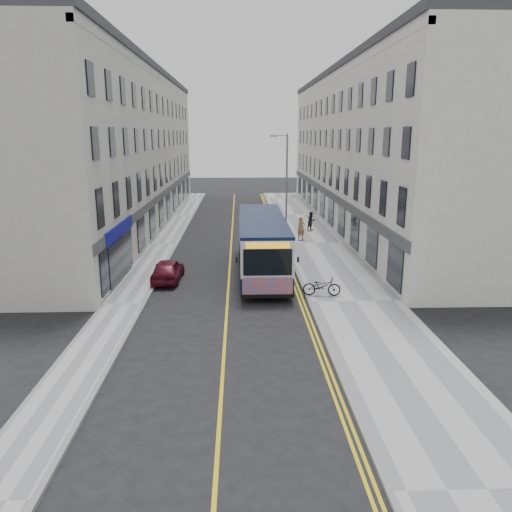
{
  "coord_description": "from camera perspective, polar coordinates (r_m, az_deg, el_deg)",
  "views": [
    {
      "loc": [
        0.61,
        -24.07,
        8.04
      ],
      "look_at": [
        1.51,
        2.05,
        1.6
      ],
      "focal_mm": 35.0,
      "sensor_mm": 36.0,
      "label": 1
    }
  ],
  "objects": [
    {
      "name": "kerb_east",
      "position": [
        37.09,
        3.33,
        1.4
      ],
      "size": [
        0.18,
        64.0,
        0.13
      ],
      "primitive_type": "cube",
      "color": "slate",
      "rests_on": "ground"
    },
    {
      "name": "bicycle",
      "position": [
        25.17,
        7.52,
        -3.43
      ],
      "size": [
        1.95,
        0.86,
        0.99
      ],
      "primitive_type": "imported",
      "rotation": [
        0.0,
        0.0,
        1.46
      ],
      "color": "black",
      "rests_on": "pavement_east"
    },
    {
      "name": "kerb_west",
      "position": [
        37.23,
        -9.03,
        1.3
      ],
      "size": [
        0.18,
        64.0,
        0.13
      ],
      "primitive_type": "cube",
      "color": "slate",
      "rests_on": "ground"
    },
    {
      "name": "pavement_east",
      "position": [
        37.37,
        6.77,
        1.41
      ],
      "size": [
        4.5,
        64.0,
        0.12
      ],
      "primitive_type": "cube",
      "color": "#99999C",
      "rests_on": "ground"
    },
    {
      "name": "streetlamp",
      "position": [
        38.41,
        3.4,
        8.35
      ],
      "size": [
        1.32,
        0.18,
        8.0
      ],
      "color": "gray",
      "rests_on": "ground"
    },
    {
      "name": "terrace_east",
      "position": [
        46.39,
        11.87,
        11.65
      ],
      "size": [
        6.0,
        46.0,
        13.0
      ],
      "primitive_type": "cube",
      "color": "white",
      "rests_on": "ground"
    },
    {
      "name": "road_centre_line",
      "position": [
        36.96,
        -2.86,
        1.27
      ],
      "size": [
        0.12,
        64.0,
        0.01
      ],
      "primitive_type": "cube",
      "color": "gold",
      "rests_on": "ground"
    },
    {
      "name": "pedestrian_far",
      "position": [
        41.97,
        6.34,
        3.97
      ],
      "size": [
        0.96,
        0.91,
        1.57
      ],
      "primitive_type": "imported",
      "rotation": [
        0.0,
        0.0,
        0.56
      ],
      "color": "black",
      "rests_on": "pavement_east"
    },
    {
      "name": "road_dbl_yellow_inner",
      "position": [
        37.07,
        2.64,
        1.31
      ],
      "size": [
        0.1,
        64.0,
        0.01
      ],
      "primitive_type": "cube",
      "color": "gold",
      "rests_on": "ground"
    },
    {
      "name": "car_maroon",
      "position": [
        28.28,
        -10.05,
        -1.56
      ],
      "size": [
        1.62,
        3.76,
        1.27
      ],
      "primitive_type": "imported",
      "rotation": [
        0.0,
        0.0,
        3.11
      ],
      "color": "#550E1D",
      "rests_on": "ground"
    },
    {
      "name": "pedestrian_near",
      "position": [
        38.03,
        5.18,
        3.13
      ],
      "size": [
        0.75,
        0.61,
        1.78
      ],
      "primitive_type": "imported",
      "rotation": [
        0.0,
        0.0,
        0.33
      ],
      "color": "#976A44",
      "rests_on": "pavement_east"
    },
    {
      "name": "terrace_west",
      "position": [
        46.11,
        -14.28,
        11.51
      ],
      "size": [
        6.0,
        46.0,
        13.0
      ],
      "primitive_type": "cube",
      "color": "beige",
      "rests_on": "ground"
    },
    {
      "name": "ground",
      "position": [
        25.38,
        -3.25,
        -4.65
      ],
      "size": [
        140.0,
        140.0,
        0.0
      ],
      "primitive_type": "plane",
      "color": "black",
      "rests_on": "ground"
    },
    {
      "name": "road_dbl_yellow_outer",
      "position": [
        37.09,
        2.94,
        1.31
      ],
      "size": [
        0.1,
        64.0,
        0.01
      ],
      "primitive_type": "cube",
      "color": "gold",
      "rests_on": "ground"
    },
    {
      "name": "pavement_west",
      "position": [
        37.36,
        -10.55,
        1.27
      ],
      "size": [
        2.0,
        64.0,
        0.12
      ],
      "primitive_type": "cube",
      "color": "#99999C",
      "rests_on": "ground"
    },
    {
      "name": "city_bus",
      "position": [
        29.17,
        0.71,
        1.5
      ],
      "size": [
        2.65,
        11.37,
        3.3
      ],
      "color": "black",
      "rests_on": "ground"
    },
    {
      "name": "car_white",
      "position": [
        43.85,
        0.0,
        4.15
      ],
      "size": [
        1.5,
        4.03,
        1.32
      ],
      "primitive_type": "imported",
      "rotation": [
        0.0,
        0.0,
        -0.03
      ],
      "color": "white",
      "rests_on": "ground"
    }
  ]
}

